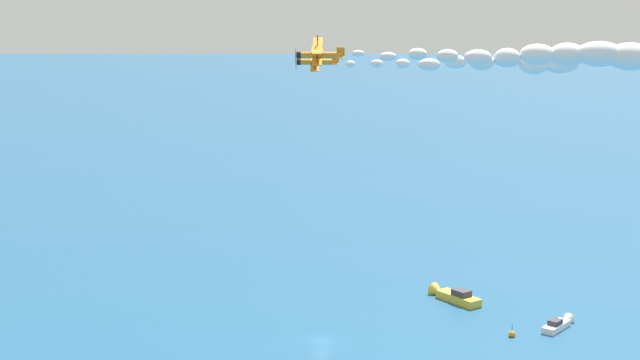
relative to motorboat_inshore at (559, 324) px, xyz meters
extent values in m
plane|color=#1E517A|center=(-36.31, 14.14, -0.63)|extent=(2000.00, 2000.00, 0.00)
cube|color=white|center=(-1.05, -0.40, -0.11)|extent=(6.81, 4.25, 1.04)
cone|color=white|center=(2.67, 1.01, -0.11)|extent=(2.29, 2.53, 2.08)
cube|color=#38383D|center=(-1.51, -0.57, 0.80)|extent=(2.72, 2.36, 0.78)
cube|color=gold|center=(-5.68, 18.74, 0.07)|extent=(3.64, 8.93, 1.39)
cone|color=gold|center=(-6.21, 24.03, 0.07)|extent=(2.99, 2.49, 2.78)
cube|color=#38383D|center=(-5.62, 18.09, 1.28)|extent=(2.52, 3.25, 1.04)
sphere|color=orange|center=(-9.37, 0.74, -0.25)|extent=(1.10, 1.10, 1.10)
cylinder|color=black|center=(-9.37, 0.74, 0.80)|extent=(0.08, 0.08, 1.00)
cylinder|color=orange|center=(-41.20, 6.29, 44.02)|extent=(6.02, 4.32, 1.10)
cylinder|color=black|center=(-43.66, 7.83, 44.02)|extent=(1.16, 1.37, 1.24)
cylinder|color=#4C4C51|center=(-44.02, 8.05, 44.02)|extent=(1.53, 2.42, 2.82)
cube|color=orange|center=(-41.42, 6.51, 43.76)|extent=(4.79, 6.61, 2.00)
cube|color=orange|center=(-41.64, 6.15, 45.32)|extent=(4.79, 6.61, 2.00)
cylinder|color=black|center=(-42.81, 4.27, 43.88)|extent=(0.36, 0.49, 1.59)
cylinder|color=black|center=(-41.99, 5.60, 44.31)|extent=(0.36, 0.49, 1.59)
cylinder|color=black|center=(-41.07, 7.07, 44.78)|extent=(0.36, 0.49, 1.59)
cylinder|color=black|center=(-40.24, 8.40, 45.20)|extent=(0.36, 0.49, 1.59)
cube|color=orange|center=(-38.86, 4.67, 44.55)|extent=(1.15, 0.93, 1.18)
cube|color=orange|center=(-38.78, 4.79, 44.02)|extent=(2.05, 2.54, 0.73)
cylinder|color=black|center=(-42.20, 6.20, 42.82)|extent=(0.65, 0.55, 0.61)
cylinder|color=black|center=(-41.28, 7.68, 43.29)|extent=(0.65, 0.55, 0.61)
cylinder|color=#262628|center=(-41.70, 6.05, 45.76)|extent=(0.23, 0.31, 0.89)
cylinder|color=red|center=(-41.75, 5.97, 45.73)|extent=(0.28, 0.35, 0.79)
cylinder|color=red|center=(-41.65, 6.14, 45.79)|extent=(0.28, 0.35, 0.79)
cube|color=red|center=(-41.79, 5.91, 46.39)|extent=(0.42, 0.50, 0.59)
sphere|color=tan|center=(-41.84, 5.82, 46.75)|extent=(0.21, 0.21, 0.21)
cylinder|color=red|center=(-42.04, 5.51, 46.38)|extent=(0.38, 0.54, 0.24)
cylinder|color=red|center=(-41.57, 6.26, 46.62)|extent=(0.38, 0.54, 0.24)
ellipsoid|color=white|center=(-36.67, 3.65, 44.26)|extent=(2.10, 1.95, 1.13)
ellipsoid|color=white|center=(-33.32, 1.30, 43.87)|extent=(2.86, 2.65, 1.52)
ellipsoid|color=white|center=(-29.62, -0.49, 44.17)|extent=(3.43, 3.32, 2.07)
ellipsoid|color=white|center=(-26.11, -2.57, 43.91)|extent=(3.90, 3.78, 2.36)
ellipsoid|color=white|center=(-23.00, -5.30, 43.74)|extent=(4.84, 4.60, 2.78)
ellipsoid|color=white|center=(-19.23, -6.98, 43.80)|extent=(4.79, 4.73, 3.05)
ellipsoid|color=white|center=(-15.73, -9.08, 44.15)|extent=(6.19, 5.91, 3.59)
ellipsoid|color=white|center=(-12.23, -11.19, 44.13)|extent=(6.64, 6.43, 4.02)
ellipsoid|color=white|center=(-9.23, -14.11, 44.27)|extent=(8.10, 7.50, 4.31)
ellipsoid|color=white|center=(-5.86, -16.42, 43.94)|extent=(8.16, 7.78, 4.72)
cylinder|color=orange|center=(-32.21, 22.48, 41.99)|extent=(6.02, 4.32, 1.10)
cylinder|color=black|center=(-34.67, 24.02, 41.99)|extent=(1.16, 1.37, 1.24)
cylinder|color=#4C4C51|center=(-35.03, 24.24, 41.99)|extent=(1.53, 2.42, 2.82)
cube|color=orange|center=(-32.43, 22.70, 41.73)|extent=(4.79, 6.61, 2.00)
cube|color=orange|center=(-32.65, 22.34, 43.29)|extent=(4.79, 6.61, 2.00)
cylinder|color=black|center=(-33.82, 20.46, 41.85)|extent=(0.36, 0.49, 1.59)
cylinder|color=black|center=(-33.00, 21.79, 42.28)|extent=(0.36, 0.49, 1.59)
cylinder|color=black|center=(-32.08, 23.26, 42.75)|extent=(0.36, 0.49, 1.59)
cylinder|color=black|center=(-31.25, 24.59, 43.17)|extent=(0.36, 0.49, 1.59)
cube|color=orange|center=(-29.87, 20.86, 42.52)|extent=(1.15, 0.93, 1.18)
cube|color=orange|center=(-29.79, 20.98, 41.99)|extent=(2.05, 2.54, 0.73)
cylinder|color=black|center=(-33.21, 22.39, 40.79)|extent=(0.65, 0.55, 0.61)
cylinder|color=black|center=(-32.29, 23.87, 41.26)|extent=(0.65, 0.55, 0.61)
cylinder|color=#262628|center=(-32.71, 22.24, 43.73)|extent=(0.23, 0.31, 0.89)
cylinder|color=red|center=(-32.76, 22.16, 43.70)|extent=(0.28, 0.35, 0.79)
cylinder|color=red|center=(-32.66, 22.33, 43.75)|extent=(0.28, 0.35, 0.79)
cube|color=red|center=(-32.80, 22.10, 44.35)|extent=(0.42, 0.50, 0.59)
sphere|color=#9E7051|center=(-32.85, 22.01, 44.72)|extent=(0.21, 0.21, 0.21)
cylinder|color=red|center=(-33.05, 21.70, 44.35)|extent=(0.38, 0.54, 0.24)
cylinder|color=red|center=(-32.58, 22.45, 44.59)|extent=(0.38, 0.54, 0.24)
ellipsoid|color=white|center=(-27.76, 19.70, 41.69)|extent=(2.00, 1.98, 1.30)
ellipsoid|color=white|center=(-24.40, 17.39, 41.78)|extent=(2.56, 2.46, 1.51)
ellipsoid|color=white|center=(-20.64, 15.70, 41.74)|extent=(2.93, 2.91, 1.90)
ellipsoid|color=white|center=(-17.54, 12.94, 41.63)|extent=(4.34, 4.09, 2.43)
ellipsoid|color=white|center=(-13.82, 11.19, 42.07)|extent=(4.57, 4.36, 2.65)
ellipsoid|color=white|center=(-10.51, 8.78, 42.03)|extent=(5.17, 5.05, 3.21)
ellipsoid|color=white|center=(-6.80, 7.01, 42.53)|extent=(5.90, 5.59, 3.36)
ellipsoid|color=white|center=(-3.54, 4.52, 41.69)|extent=(6.24, 6.09, 3.88)
ellipsoid|color=white|center=(0.11, 2.66, 41.96)|extent=(7.52, 7.09, 4.21)
camera|label=1|loc=(-106.71, -105.89, 50.89)|focal=52.88mm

